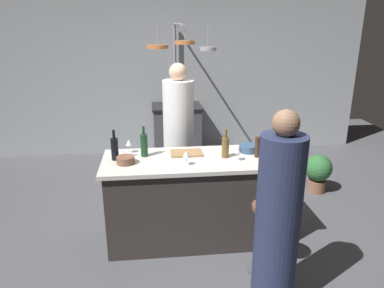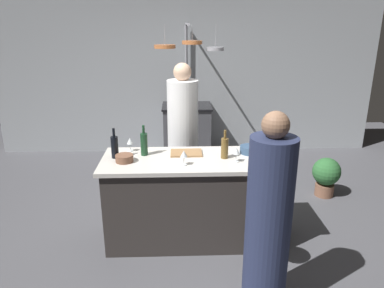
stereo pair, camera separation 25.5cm
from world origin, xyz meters
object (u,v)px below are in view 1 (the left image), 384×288
wine_bottle_dark (115,148)px  mixing_bowl_blue (249,148)px  stove_range (177,132)px  mixing_bowl_wooden (126,160)px  bar_stool_right (265,235)px  cutting_board (186,153)px  chef (179,141)px  wine_glass_near_left_guest (238,150)px  guest_right (278,221)px  wine_glass_near_right_guest (186,155)px  pepper_mill (257,147)px  wine_bottle_green (144,145)px  wine_bottle_amber (225,147)px  wine_glass_by_chef (129,143)px  potted_plant (318,171)px

wine_bottle_dark → mixing_bowl_blue: 1.36m
stove_range → mixing_bowl_wooden: bearing=-104.7°
bar_stool_right → cutting_board: 1.12m
wine_bottle_dark → mixing_bowl_wooden: bearing=-47.1°
chef → wine_glass_near_left_guest: size_ratio=11.92×
wine_bottle_dark → mixing_bowl_wooden: size_ratio=1.76×
guest_right → wine_glass_near_right_guest: bearing=126.4°
bar_stool_right → pepper_mill: size_ratio=3.24×
wine_bottle_green → wine_bottle_amber: wine_bottle_green is taller
wine_bottle_dark → mixing_bowl_blue: (1.36, 0.08, -0.08)m
pepper_mill → wine_glass_near_right_guest: size_ratio=1.44×
wine_bottle_amber → guest_right: bearing=-78.1°
wine_glass_by_chef → wine_glass_near_right_guest: 0.69m
pepper_mill → mixing_bowl_blue: 0.18m
stove_range → wine_glass_near_left_guest: bearing=-80.8°
wine_bottle_amber → wine_glass_near_right_guest: size_ratio=1.98×
wine_bottle_dark → wine_bottle_green: (0.28, 0.07, 0.00)m
potted_plant → wine_glass_near_left_guest: wine_glass_near_left_guest is taller
stove_range → wine_glass_by_chef: size_ratio=6.10×
wine_bottle_green → mixing_bowl_wooden: (-0.18, -0.18, -0.09)m
stove_range → pepper_mill: pepper_mill is taller
wine_bottle_dark → mixing_bowl_wooden: (0.11, -0.12, -0.08)m
chef → cutting_board: (0.02, -0.72, 0.10)m
wine_bottle_amber → wine_glass_near_right_guest: (-0.40, -0.17, -0.00)m
wine_glass_by_chef → mixing_bowl_wooden: wine_glass_by_chef is taller
pepper_mill → wine_bottle_dark: wine_bottle_dark is taller
potted_plant → stove_range: bearing=139.3°
cutting_board → wine_glass_near_left_guest: bearing=-26.7°
wine_bottle_dark → wine_glass_near_right_guest: 0.71m
guest_right → wine_bottle_amber: guest_right is taller
bar_stool_right → wine_bottle_amber: (-0.25, 0.62, 0.63)m
pepper_mill → wine_glass_by_chef: size_ratio=1.44×
wine_bottle_amber → wine_glass_near_left_guest: 0.14m
mixing_bowl_blue → chef: bearing=133.1°
potted_plant → wine_bottle_amber: 1.87m
pepper_mill → wine_bottle_amber: 0.32m
bar_stool_right → guest_right: (-0.04, -0.38, 0.37)m
chef → bar_stool_right: 1.67m
potted_plant → pepper_mill: size_ratio=2.48×
wine_glass_by_chef → mixing_bowl_blue: (1.23, -0.10, -0.07)m
wine_glass_near_right_guest → wine_glass_by_chef: bearing=143.7°
mixing_bowl_wooden → cutting_board: bearing=18.5°
wine_glass_near_right_guest → potted_plant: bearing=30.3°
chef → wine_bottle_amber: chef is taller
bar_stool_right → mixing_bowl_blue: mixing_bowl_blue is taller
guest_right → wine_bottle_amber: 1.06m
pepper_mill → wine_glass_near_left_guest: bearing=-161.3°
chef → potted_plant: chef is taller
stove_range → bar_stool_right: (0.57, -3.07, -0.07)m
wine_glass_near_left_guest → mixing_bowl_blue: wine_glass_near_left_guest is taller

